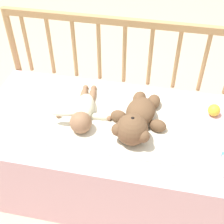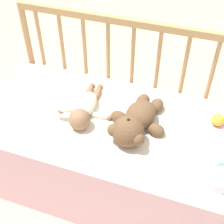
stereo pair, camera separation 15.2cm
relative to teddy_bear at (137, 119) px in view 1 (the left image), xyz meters
name	(u,v)px [view 1 (the left image)]	position (x,y,z in m)	size (l,w,h in m)	color
ground_plane	(112,180)	(-0.13, 0.01, -0.55)	(12.00, 12.00, 0.00)	#C6B293
crib_mattress	(111,154)	(-0.13, 0.01, -0.30)	(1.34, 0.66, 0.49)	#EDB7C6
crib_rail	(124,61)	(-0.13, 0.37, 0.07)	(1.34, 0.04, 0.87)	tan
blanket	(112,116)	(-0.14, 0.06, -0.06)	(0.80, 0.52, 0.01)	silver
teddy_bear	(137,119)	(0.00, 0.00, 0.00)	(0.29, 0.40, 0.15)	brown
baby	(84,111)	(-0.27, 0.03, -0.02)	(0.30, 0.38, 0.11)	#EAEACC
toy_ball	(214,110)	(0.37, 0.18, -0.03)	(0.06, 0.06, 0.06)	yellow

